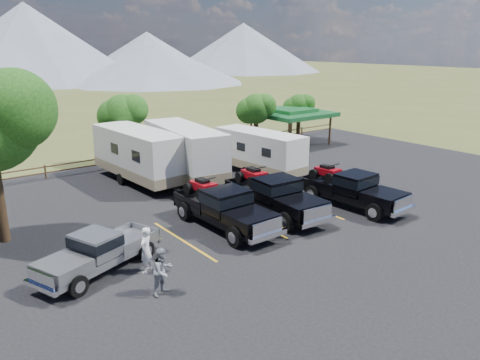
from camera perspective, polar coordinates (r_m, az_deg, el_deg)
ground at (r=22.64m, az=11.73°, el=-6.86°), size 320.00×320.00×0.00m
asphalt_lot at (r=24.52m, az=6.44°, el=-4.72°), size 44.00×34.00×0.04m
stall_lines at (r=25.19m, az=4.87°, el=-4.03°), size 12.12×5.50×0.01m
tree_ne_a at (r=39.70m, az=1.94°, el=8.65°), size 3.11×2.92×4.76m
tree_ne_b at (r=44.47m, az=7.17°, el=8.91°), size 2.77×2.59×4.27m
tree_north at (r=35.62m, az=-14.13°, el=7.86°), size 3.46×3.24×5.25m
rail_fence at (r=37.51m, az=-7.84°, el=3.59°), size 36.12×0.12×1.00m
pavilion at (r=42.43m, az=6.20°, el=8.12°), size 6.20×6.20×3.22m
rig_left at (r=22.94m, az=-2.08°, el=-3.25°), size 2.39×6.61×2.20m
rig_center at (r=24.76m, az=4.10°, el=-1.72°), size 2.72×6.89×2.26m
rig_right at (r=26.59m, az=13.40°, el=-0.98°), size 2.56×6.53×2.14m
trailer_left at (r=30.84m, az=-12.20°, el=2.97°), size 3.01×9.99×3.46m
trailer_center at (r=31.21m, az=-6.74°, el=3.44°), size 3.66×10.18×3.52m
trailer_right at (r=32.17m, az=2.40°, el=3.42°), size 2.81×8.63×2.98m
pickup_silver at (r=19.51m, az=-16.80°, el=-8.27°), size 5.76×3.57×1.65m
person_a at (r=18.92m, az=-11.42°, el=-8.36°), size 0.82×0.75×1.89m
person_b at (r=17.31m, az=-9.38°, el=-10.90°), size 1.02×0.89×1.78m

